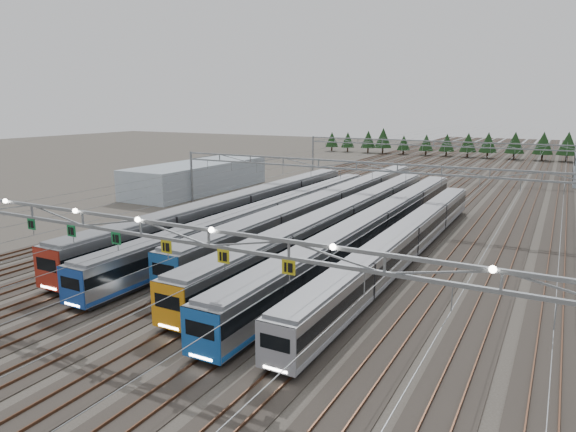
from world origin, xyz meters
The scene contains 13 objects.
ground centered at (0.00, 0.00, 0.00)m, with size 400.00×400.00×0.00m, color #47423A.
track_bed centered at (0.00, 100.00, 1.49)m, with size 54.00×260.00×5.42m.
train_a centered at (-11.25, 28.84, 2.30)m, with size 3.14×56.26×4.10m.
train_b centered at (-6.75, 28.09, 2.02)m, with size 2.71×57.59×3.53m.
train_c centered at (-2.25, 36.85, 2.22)m, with size 3.02×65.11×3.94m.
train_d centered at (2.25, 29.81, 2.13)m, with size 2.89×60.38×3.77m.
train_e centered at (6.75, 28.43, 2.10)m, with size 2.84×62.30×3.69m.
train_f centered at (11.25, 24.53, 1.95)m, with size 2.62×52.63×3.40m.
gantry_near centered at (-0.05, -0.12, 7.09)m, with size 56.36×0.61×8.08m.
gantry_mid centered at (0.00, 40.00, 6.39)m, with size 56.36×0.36×8.00m.
gantry_far centered at (0.00, 85.00, 6.39)m, with size 56.36×0.36×8.00m.
west_shed centered at (-33.42, 48.61, 2.53)m, with size 10.00×30.00×5.05m, color #98A9B6.
treeline centered at (2.25, 133.67, 4.23)m, with size 100.10×5.60×7.02m.
Camera 1 is at (24.38, -24.56, 15.34)m, focal length 32.00 mm.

